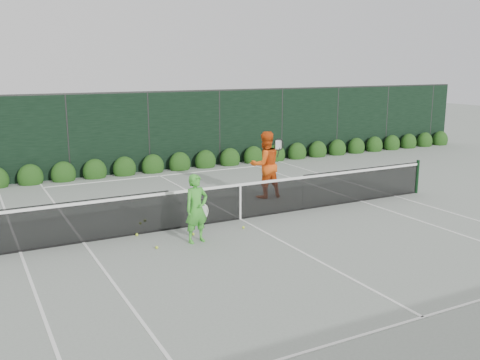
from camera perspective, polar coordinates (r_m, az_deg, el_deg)
ground at (r=14.30m, az=0.02°, el=-4.21°), size 80.00×80.00×0.00m
tennis_net at (r=14.14m, az=-0.06°, el=-2.15°), size 12.90×0.10×1.07m
player_woman at (r=12.33m, az=-4.66°, el=-3.06°), size 0.67×0.47×1.61m
player_man at (r=16.42m, az=2.71°, el=1.64°), size 1.02×0.81×2.06m
court_lines at (r=14.29m, az=0.02°, el=-4.18°), size 11.03×23.83×0.01m
windscreen_fence at (r=11.66m, az=6.26°, el=-0.38°), size 32.00×21.07×3.06m
hedge_row at (r=20.66m, az=-9.28°, el=1.45°), size 31.66×0.65×0.94m
tennis_balls at (r=13.33m, az=-7.56°, el=-5.39°), size 2.62×2.23×0.07m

